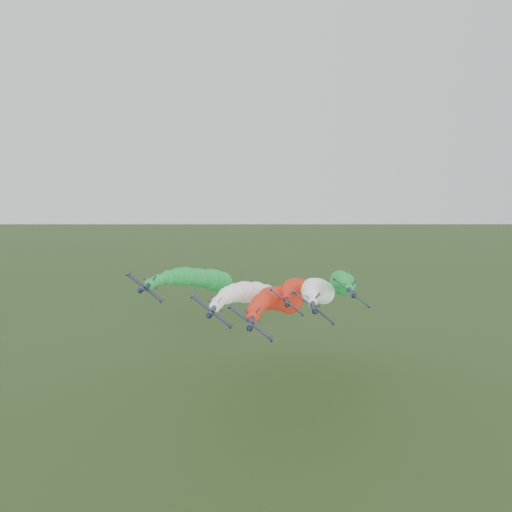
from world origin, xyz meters
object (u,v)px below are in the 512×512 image
object	(u,v)px
jet_lead	(280,300)
jet_outer_left	(205,279)
jet_trail	(299,289)
jet_inner_left	(252,294)
jet_outer_right	(342,282)
jet_inner_right	(318,291)

from	to	relation	value
jet_lead	jet_outer_left	bearing A→B (deg)	141.79
jet_outer_left	jet_trail	size ratio (longest dim) A/B	1.00
jet_inner_left	jet_outer_right	xyz separation A→B (m)	(26.40, 13.04, 1.11)
jet_inner_right	jet_outer_left	xyz separation A→B (m)	(-33.09, 11.66, 0.88)
jet_trail	jet_inner_left	bearing A→B (deg)	-124.10
jet_inner_right	jet_outer_right	xyz separation A→B (m)	(8.19, 12.64, 0.16)
jet_outer_left	jet_lead	bearing A→B (deg)	-38.21
jet_lead	jet_outer_right	size ratio (longest dim) A/B	1.00
jet_outer_left	jet_trail	xyz separation A→B (m)	(28.68, 8.31, -4.36)
jet_trail	jet_lead	bearing A→B (deg)	-102.86
jet_lead	jet_trail	distance (m)	26.94
jet_inner_left	jet_outer_left	size ratio (longest dim) A/B	1.00
jet_lead	jet_inner_right	distance (m)	12.18
jet_lead	jet_outer_right	distance (m)	26.51
jet_inner_left	jet_inner_right	bearing A→B (deg)	1.28
jet_lead	jet_outer_right	world-z (taller)	jet_outer_right
jet_lead	jet_inner_left	distance (m)	9.75
jet_lead	jet_inner_right	size ratio (longest dim) A/B	1.01
jet_outer_left	jet_outer_right	world-z (taller)	jet_outer_left
jet_inner_left	jet_lead	bearing A→B (deg)	-36.62
jet_inner_left	jet_outer_left	xyz separation A→B (m)	(-14.89, 12.07, 1.82)
jet_inner_right	jet_trail	size ratio (longest dim) A/B	1.00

